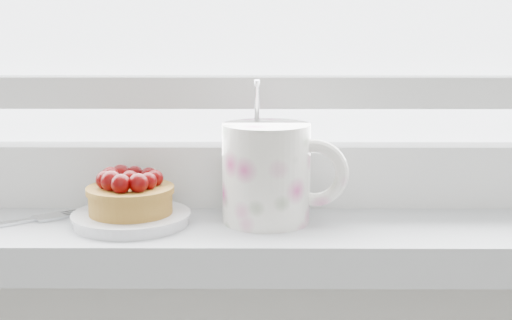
{
  "coord_description": "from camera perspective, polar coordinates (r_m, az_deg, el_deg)",
  "views": [
    {
      "loc": [
        0.05,
        1.16,
        1.15
      ],
      "look_at": [
        0.05,
        1.88,
        1.01
      ],
      "focal_mm": 50.0,
      "sensor_mm": 36.0,
      "label": 1
    }
  ],
  "objects": [
    {
      "name": "floral_mug",
      "position": [
        0.74,
        1.1,
        -0.9
      ],
      "size": [
        0.14,
        0.11,
        0.15
      ],
      "color": "white",
      "rests_on": "windowsill"
    },
    {
      "name": "raspberry_tart",
      "position": [
        0.75,
        -10.07,
        -2.65
      ],
      "size": [
        0.09,
        0.09,
        0.05
      ],
      "color": "#90601F",
      "rests_on": "saucer"
    },
    {
      "name": "saucer",
      "position": [
        0.76,
        -9.95,
        -4.63
      ],
      "size": [
        0.12,
        0.12,
        0.01
      ],
      "primitive_type": "cylinder",
      "color": "white",
      "rests_on": "windowsill"
    }
  ]
}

